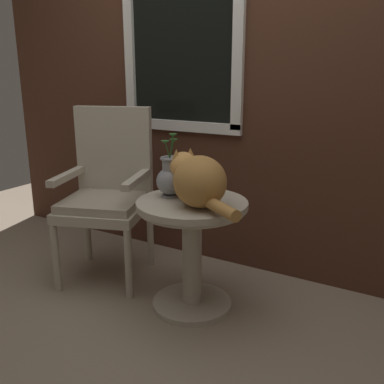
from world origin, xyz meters
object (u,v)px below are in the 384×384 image
cat (198,180)px  pewter_vase_with_ivy (170,178)px  wicker_side_table (192,234)px  wicker_chair (108,188)px

cat → pewter_vase_with_ivy: (-0.22, 0.07, -0.03)m
wicker_side_table → pewter_vase_with_ivy: pewter_vase_with_ivy is taller
wicker_side_table → pewter_vase_with_ivy: bearing=174.9°
wicker_side_table → wicker_chair: wicker_chair is taller
wicker_chair → cat: size_ratio=2.00×
wicker_side_table → wicker_chair: size_ratio=0.58×
cat → pewter_vase_with_ivy: size_ratio=1.53×
pewter_vase_with_ivy → cat: bearing=-18.1°
wicker_side_table → pewter_vase_with_ivy: (-0.15, 0.01, 0.30)m
pewter_vase_with_ivy → wicker_chair: bearing=170.4°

